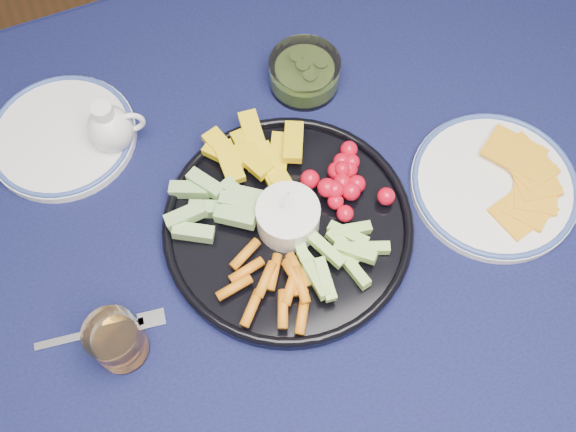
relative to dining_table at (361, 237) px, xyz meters
name	(u,v)px	position (x,y,z in m)	size (l,w,h in m)	color
dining_table	(361,237)	(0.00, 0.00, 0.00)	(1.67, 1.07, 0.75)	#4D2919
crudite_platter	(286,223)	(-0.12, 0.02, 0.11)	(0.35, 0.35, 0.11)	black
creamer_pitcher	(111,128)	(-0.29, 0.25, 0.13)	(0.08, 0.07, 0.09)	white
pickle_bowl	(304,74)	(0.01, 0.24, 0.11)	(0.11, 0.11, 0.05)	silver
cheese_plate	(495,183)	(0.18, -0.03, 0.10)	(0.24, 0.24, 0.03)	white
juice_tumbler	(118,342)	(-0.37, -0.06, 0.12)	(0.07, 0.07, 0.08)	silver
fork_left	(112,329)	(-0.38, -0.02, 0.09)	(0.17, 0.04, 0.00)	silver
fork_right	(574,203)	(0.28, -0.10, 0.09)	(0.18, 0.05, 0.00)	silver
side_plate_extra	(62,136)	(-0.36, 0.29, 0.10)	(0.22, 0.22, 0.02)	white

